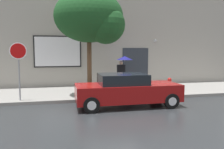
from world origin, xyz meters
name	(u,v)px	position (x,y,z in m)	size (l,w,h in m)	color
ground_plane	(113,106)	(0.00, 0.00, 0.00)	(60.00, 60.00, 0.00)	#282B2D
sidewalk	(102,92)	(0.00, 3.00, 0.07)	(20.00, 4.00, 0.15)	gray
building_facade	(95,34)	(-0.01, 5.50, 3.49)	(20.00, 0.67, 7.00)	#9E998E
parked_car	(127,90)	(0.55, -0.13, 0.70)	(4.44, 1.81, 1.42)	maroon
fire_hydrant	(169,85)	(3.61, 1.98, 0.54)	(0.30, 0.44, 0.79)	red
pedestrian_with_umbrella	(123,63)	(1.50, 3.90, 1.68)	(0.99, 0.99, 1.94)	black
street_tree	(92,18)	(-0.62, 2.05, 4.01)	(3.47, 2.95, 5.26)	#4C3823
stop_sign	(19,60)	(-4.04, 1.40, 2.00)	(0.76, 0.10, 2.62)	gray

